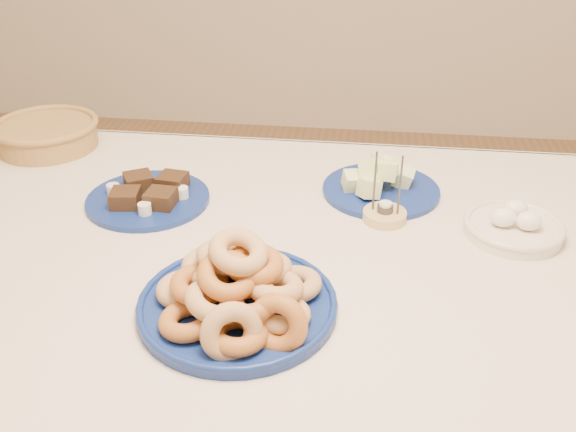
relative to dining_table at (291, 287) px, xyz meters
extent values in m
cylinder|color=brown|center=(-0.70, 0.40, -0.28)|extent=(0.06, 0.06, 0.72)
cylinder|color=brown|center=(0.70, 0.40, -0.28)|extent=(0.06, 0.06, 0.72)
cube|color=beige|center=(0.00, 0.00, 0.10)|extent=(1.70, 1.10, 0.02)
cube|color=beige|center=(0.00, 0.55, -0.03)|extent=(1.70, 0.01, 0.28)
cylinder|color=navy|center=(-0.07, -0.22, 0.12)|extent=(0.44, 0.44, 0.02)
torus|color=navy|center=(-0.07, -0.22, 0.12)|extent=(0.44, 0.44, 0.01)
torus|color=#AA7746|center=(0.03, -0.18, 0.14)|extent=(0.14, 0.14, 0.04)
torus|color=brown|center=(-0.04, -0.12, 0.14)|extent=(0.13, 0.12, 0.05)
torus|color=brown|center=(-0.13, -0.15, 0.14)|extent=(0.15, 0.15, 0.04)
torus|color=#AA7746|center=(-0.16, -0.22, 0.14)|extent=(0.11, 0.11, 0.03)
torus|color=brown|center=(-0.13, -0.30, 0.14)|extent=(0.11, 0.11, 0.04)
torus|color=brown|center=(-0.05, -0.33, 0.14)|extent=(0.15, 0.15, 0.04)
torus|color=#AA7746|center=(0.02, -0.27, 0.14)|extent=(0.14, 0.14, 0.04)
torus|color=#AA7746|center=(-0.03, -0.18, 0.17)|extent=(0.15, 0.15, 0.05)
torus|color=brown|center=(-0.07, -0.16, 0.17)|extent=(0.12, 0.12, 0.05)
torus|color=#AA7746|center=(-0.12, -0.19, 0.17)|extent=(0.12, 0.12, 0.05)
torus|color=brown|center=(-0.13, -0.24, 0.17)|extent=(0.15, 0.15, 0.04)
torus|color=#AA7746|center=(-0.09, -0.29, 0.17)|extent=(0.13, 0.12, 0.06)
torus|color=brown|center=(-0.03, -0.28, 0.17)|extent=(0.12, 0.12, 0.04)
torus|color=#AA7746|center=(0.00, -0.23, 0.17)|extent=(0.14, 0.14, 0.05)
torus|color=brown|center=(-0.04, -0.22, 0.20)|extent=(0.15, 0.15, 0.04)
torus|color=#AA7746|center=(-0.09, -0.20, 0.20)|extent=(0.15, 0.15, 0.06)
torus|color=brown|center=(-0.08, -0.26, 0.20)|extent=(0.15, 0.15, 0.07)
torus|color=#AA7746|center=(-0.06, -0.23, 0.23)|extent=(0.15, 0.15, 0.06)
torus|color=#AA7746|center=(-0.05, -0.34, 0.16)|extent=(0.12, 0.10, 0.11)
torus|color=brown|center=(0.02, -0.31, 0.15)|extent=(0.11, 0.08, 0.11)
cylinder|color=navy|center=(0.18, 0.26, 0.11)|extent=(0.30, 0.30, 0.01)
cube|color=#C8E18E|center=(0.12, 0.24, 0.14)|extent=(0.06, 0.06, 0.05)
cube|color=#C8E18E|center=(0.16, 0.21, 0.14)|extent=(0.06, 0.07, 0.06)
cube|color=#C8E18E|center=(0.20, 0.25, 0.17)|extent=(0.05, 0.05, 0.05)
cube|color=#C8E18E|center=(0.19, 0.33, 0.14)|extent=(0.06, 0.05, 0.05)
cube|color=#C8E18E|center=(0.16, 0.33, 0.14)|extent=(0.05, 0.06, 0.05)
cube|color=#C8E18E|center=(0.18, 0.28, 0.17)|extent=(0.06, 0.06, 0.05)
cube|color=#C8E18E|center=(0.19, 0.26, 0.17)|extent=(0.07, 0.06, 0.06)
cube|color=#C8E18E|center=(0.15, 0.25, 0.17)|extent=(0.06, 0.06, 0.06)
cube|color=#C8E18E|center=(0.19, 0.26, 0.17)|extent=(0.06, 0.06, 0.06)
cube|color=#C8E18E|center=(0.24, 0.28, 0.14)|extent=(0.06, 0.06, 0.06)
cylinder|color=navy|center=(-0.35, 0.15, 0.11)|extent=(0.35, 0.35, 0.01)
cube|color=black|center=(-0.39, 0.10, 0.14)|extent=(0.07, 0.07, 0.04)
cube|color=black|center=(-0.31, 0.11, 0.14)|extent=(0.07, 0.07, 0.04)
cube|color=black|center=(-0.39, 0.18, 0.14)|extent=(0.09, 0.09, 0.04)
cube|color=black|center=(-0.31, 0.19, 0.14)|extent=(0.07, 0.07, 0.04)
cylinder|color=silver|center=(-0.44, 0.15, 0.13)|extent=(0.04, 0.04, 0.03)
cylinder|color=silver|center=(-0.33, 0.07, 0.13)|extent=(0.04, 0.04, 0.03)
cylinder|color=silver|center=(-0.27, 0.15, 0.13)|extent=(0.04, 0.04, 0.03)
cylinder|color=olive|center=(-0.73, 0.42, 0.14)|extent=(0.31, 0.31, 0.06)
torus|color=olive|center=(-0.73, 0.42, 0.17)|extent=(0.33, 0.33, 0.02)
cylinder|color=tan|center=(0.19, 0.13, 0.12)|extent=(0.12, 0.12, 0.02)
cylinder|color=#3F3F44|center=(0.19, 0.13, 0.14)|extent=(0.04, 0.04, 0.01)
cylinder|color=silver|center=(0.19, 0.13, 0.15)|extent=(0.03, 0.03, 0.01)
cylinder|color=#3F3F44|center=(0.17, 0.14, 0.20)|extent=(0.01, 0.01, 0.14)
cylinder|color=#3F3F44|center=(0.22, 0.12, 0.20)|extent=(0.01, 0.01, 0.14)
cylinder|color=silver|center=(0.46, 0.10, 0.12)|extent=(0.22, 0.22, 0.03)
torus|color=silver|center=(0.46, 0.10, 0.13)|extent=(0.22, 0.22, 0.02)
ellipsoid|color=white|center=(0.44, 0.09, 0.15)|extent=(0.06, 0.04, 0.04)
ellipsoid|color=white|center=(0.49, 0.08, 0.15)|extent=(0.06, 0.04, 0.04)
ellipsoid|color=white|center=(0.47, 0.13, 0.15)|extent=(0.06, 0.04, 0.04)
camera|label=1|loc=(0.14, -1.12, 0.82)|focal=40.00mm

